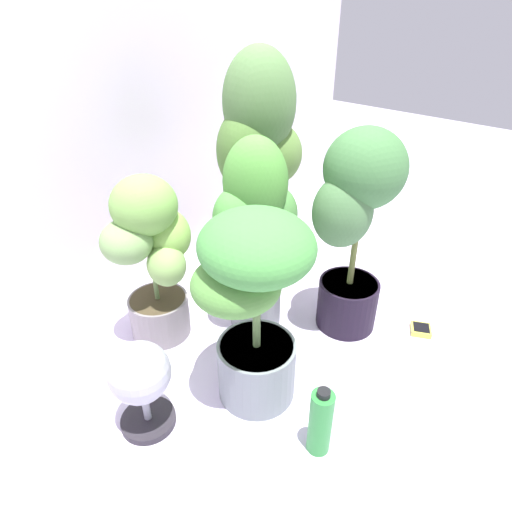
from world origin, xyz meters
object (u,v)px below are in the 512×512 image
(potted_plant_front_left, at_px, (252,297))
(nutrient_bottle, at_px, (320,422))
(potted_plant_back_right, at_px, (258,154))
(potted_plant_center, at_px, (257,227))
(floor_fan, at_px, (140,378))
(potted_plant_back_left, at_px, (153,255))
(potted_plant_front_right, at_px, (355,219))
(hygrometer_box, at_px, (421,330))

(potted_plant_front_left, xyz_separation_m, nutrient_bottle, (-0.03, -0.30, -0.30))
(potted_plant_back_right, xyz_separation_m, potted_plant_front_left, (-0.58, -0.48, -0.20))
(potted_plant_center, relative_size, floor_fan, 2.46)
(potted_plant_back_left, bearing_deg, potted_plant_front_right, -44.89)
(potted_plant_front_right, xyz_separation_m, nutrient_bottle, (-0.56, -0.26, -0.38))
(potted_plant_back_right, height_order, potted_plant_front_right, potted_plant_back_right)
(potted_plant_back_right, distance_m, potted_plant_front_left, 0.78)
(nutrient_bottle, bearing_deg, potted_plant_back_right, 52.07)
(potted_plant_back_left, height_order, hygrometer_box, potted_plant_back_left)
(potted_plant_back_left, height_order, floor_fan, potted_plant_back_left)
(floor_fan, bearing_deg, nutrient_bottle, -143.07)
(potted_plant_center, height_order, floor_fan, potted_plant_center)
(potted_plant_back_right, bearing_deg, hygrometer_box, -81.15)
(potted_plant_front_right, xyz_separation_m, potted_plant_back_left, (-0.54, 0.53, -0.12))
(nutrient_bottle, bearing_deg, floor_fan, 121.94)
(potted_plant_center, relative_size, nutrient_bottle, 3.18)
(hygrometer_box, distance_m, floor_fan, 1.16)
(potted_plant_back_left, relative_size, hygrometer_box, 6.40)
(potted_plant_center, xyz_separation_m, hygrometer_box, (0.40, -0.56, -0.45))
(potted_plant_front_right, xyz_separation_m, hygrometer_box, (0.18, -0.28, -0.49))
(potted_plant_back_right, bearing_deg, potted_plant_front_left, -140.18)
(potted_plant_back_right, xyz_separation_m, nutrient_bottle, (-0.61, -0.78, -0.50))
(hygrometer_box, bearing_deg, potted_plant_front_left, 38.32)
(potted_plant_front_right, relative_size, nutrient_bottle, 3.30)
(potted_plant_front_left, distance_m, nutrient_bottle, 0.43)
(potted_plant_center, xyz_separation_m, floor_fan, (-0.63, -0.08, -0.25))
(potted_plant_front_right, relative_size, potted_plant_back_left, 1.22)
(potted_plant_back_right, relative_size, potted_plant_back_left, 1.53)
(potted_plant_front_left, xyz_separation_m, hygrometer_box, (0.71, -0.31, -0.41))
(potted_plant_front_left, bearing_deg, nutrient_bottle, -95.71)
(nutrient_bottle, bearing_deg, potted_plant_center, 58.78)
(floor_fan, bearing_deg, hygrometer_box, -110.31)
(potted_plant_front_left, distance_m, potted_plant_back_left, 0.50)
(potted_plant_center, bearing_deg, potted_plant_front_left, -140.59)
(potted_plant_center, relative_size, potted_plant_front_left, 1.16)
(potted_plant_front_left, xyz_separation_m, potted_plant_back_left, (-0.01, 0.50, -0.04))
(floor_fan, bearing_deg, potted_plant_back_right, -66.05)
(potted_plant_back_right, height_order, potted_plant_front_left, potted_plant_back_right)
(potted_plant_back_left, bearing_deg, nutrient_bottle, -91.56)
(potted_plant_back_right, xyz_separation_m, potted_plant_back_left, (-0.59, 0.01, -0.24))
(hygrometer_box, height_order, nutrient_bottle, nutrient_bottle)
(floor_fan, bearing_deg, potted_plant_front_left, -113.10)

